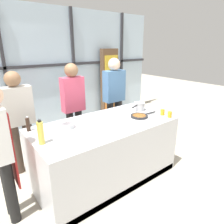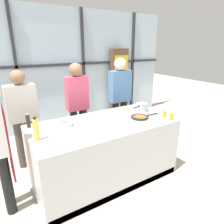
% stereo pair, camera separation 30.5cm
% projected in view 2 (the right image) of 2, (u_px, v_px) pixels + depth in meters
% --- Properties ---
extents(ground_plane, '(18.00, 18.00, 0.00)m').
position_uv_depth(ground_plane, '(104.00, 175.00, 3.19)').
color(ground_plane, '#BCB29E').
extents(back_window_wall, '(6.40, 0.10, 2.80)m').
position_uv_depth(back_window_wall, '(53.00, 71.00, 4.66)').
color(back_window_wall, silver).
rests_on(back_window_wall, ground_plane).
extents(bookshelf, '(0.49, 0.19, 1.89)m').
position_uv_depth(bookshelf, '(119.00, 84.00, 5.54)').
color(bookshelf, brown).
rests_on(bookshelf, ground_plane).
extents(demo_island, '(2.08, 1.05, 0.91)m').
position_uv_depth(demo_island, '(104.00, 150.00, 3.04)').
color(demo_island, silver).
rests_on(demo_island, ground_plane).
extents(spectator_far_left, '(0.45, 0.23, 1.63)m').
position_uv_depth(spectator_far_left, '(23.00, 115.00, 3.20)').
color(spectator_far_left, '#47382D').
rests_on(spectator_far_left, ground_plane).
extents(spectator_center_left, '(0.40, 0.24, 1.69)m').
position_uv_depth(spectator_center_left, '(77.00, 102.00, 3.65)').
color(spectator_center_left, black).
rests_on(spectator_center_left, ground_plane).
extents(spectator_center_right, '(0.45, 0.24, 1.74)m').
position_uv_depth(spectator_center_right, '(120.00, 95.00, 4.11)').
color(spectator_center_right, black).
rests_on(spectator_center_right, ground_plane).
extents(frying_pan, '(0.49, 0.27, 0.03)m').
position_uv_depth(frying_pan, '(140.00, 117.00, 3.09)').
color(frying_pan, '#232326').
rests_on(frying_pan, demo_island).
extents(saucepan, '(0.35, 0.19, 0.14)m').
position_uv_depth(saucepan, '(142.00, 107.00, 3.39)').
color(saucepan, silver).
rests_on(saucepan, demo_island).
extents(white_plate, '(0.24, 0.24, 0.01)m').
position_uv_depth(white_plate, '(88.00, 138.00, 2.41)').
color(white_plate, white).
rests_on(white_plate, demo_island).
extents(mixing_bowl, '(0.22, 0.22, 0.06)m').
position_uv_depth(mixing_bowl, '(65.00, 124.00, 2.78)').
color(mixing_bowl, silver).
rests_on(mixing_bowl, demo_island).
extents(oil_bottle, '(0.07, 0.07, 0.29)m').
position_uv_depth(oil_bottle, '(36.00, 130.00, 2.33)').
color(oil_bottle, '#E0CC4C').
rests_on(oil_bottle, demo_island).
extents(pepper_grinder, '(0.05, 0.05, 0.21)m').
position_uv_depth(pepper_grinder, '(28.00, 121.00, 2.71)').
color(pepper_grinder, '#332319').
rests_on(pepper_grinder, demo_island).
extents(juice_glass_near, '(0.06, 0.06, 0.09)m').
position_uv_depth(juice_glass_near, '(171.00, 117.00, 3.01)').
color(juice_glass_near, orange).
rests_on(juice_glass_near, demo_island).
extents(juice_glass_far, '(0.06, 0.06, 0.09)m').
position_uv_depth(juice_glass_far, '(164.00, 114.00, 3.13)').
color(juice_glass_far, orange).
rests_on(juice_glass_far, demo_island).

